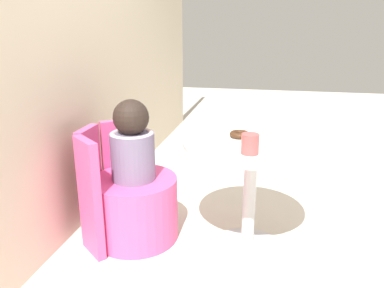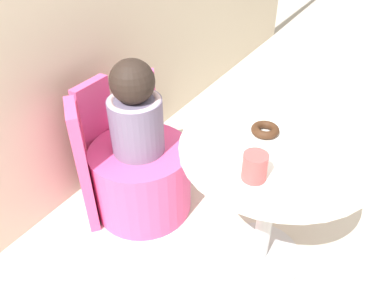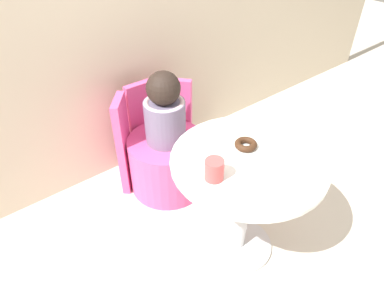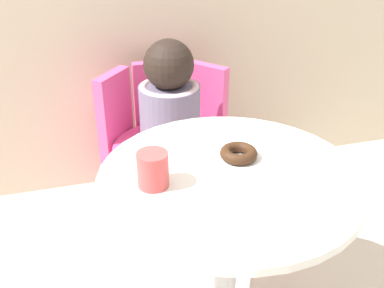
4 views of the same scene
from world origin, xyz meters
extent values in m
plane|color=beige|center=(0.00, 0.00, 0.00)|extent=(12.00, 12.00, 0.00)
cylinder|color=silver|center=(0.02, 0.00, 0.01)|extent=(0.40, 0.40, 0.02)
cylinder|color=silver|center=(0.02, 0.00, 0.33)|extent=(0.07, 0.07, 0.63)
cylinder|color=white|center=(0.02, 0.00, 0.66)|extent=(0.77, 0.77, 0.02)
cylinder|color=#E54C8C|center=(0.00, 0.69, 0.20)|extent=(0.52, 0.52, 0.39)
cube|color=#E54C8C|center=(0.00, 0.98, 0.35)|extent=(0.22, 0.05, 0.69)
cube|color=#E54C8C|center=(0.22, 0.88, 0.35)|extent=(0.18, 0.20, 0.69)
cube|color=#E54C8C|center=(-0.22, 0.88, 0.35)|extent=(0.18, 0.20, 0.69)
cylinder|color=slate|center=(0.00, 0.69, 0.54)|extent=(0.26, 0.26, 0.28)
torus|color=beige|center=(0.00, 0.69, 0.67)|extent=(0.26, 0.26, 0.04)
sphere|color=black|center=(0.00, 0.69, 0.77)|extent=(0.21, 0.21, 0.21)
torus|color=#3D2314|center=(0.07, 0.07, 0.69)|extent=(0.11, 0.11, 0.03)
cylinder|color=#DB4C4C|center=(-0.21, 0.00, 0.72)|extent=(0.09, 0.09, 0.10)
camera|label=1|loc=(-1.97, -0.08, 1.27)|focal=35.00mm
camera|label=2|loc=(-1.15, -0.33, 1.53)|focal=35.00mm
camera|label=3|loc=(-0.99, -0.83, 1.72)|focal=32.00mm
camera|label=4|loc=(-0.38, -1.02, 1.37)|focal=42.00mm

